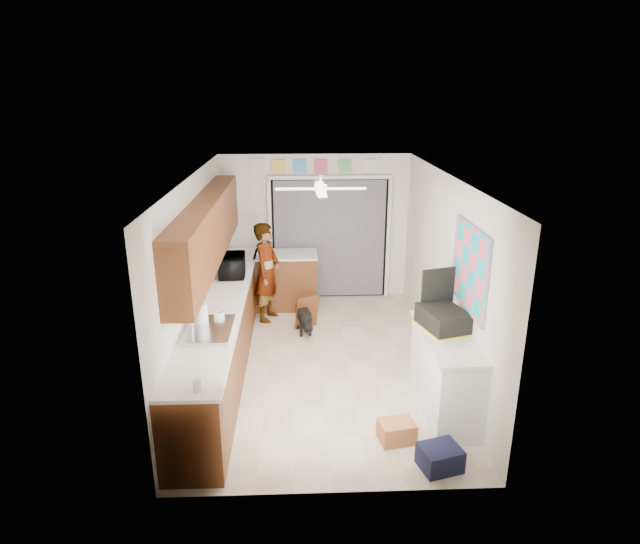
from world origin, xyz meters
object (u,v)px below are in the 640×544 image
object	(u,v)px
cup	(219,316)
suitcase	(443,319)
microwave	(232,266)
navy_crate	(440,458)
cardboard_box	(397,431)
man	(267,272)
dog	(303,319)
paper_towel_roll	(202,315)

from	to	relation	value
cup	suitcase	world-z (taller)	suitcase
cup	microwave	bearing A→B (deg)	90.86
microwave	navy_crate	size ratio (longest dim) A/B	1.44
microwave	navy_crate	world-z (taller)	microwave
cardboard_box	navy_crate	distance (m)	0.56
navy_crate	microwave	bearing A→B (deg)	126.51
cup	cardboard_box	xyz separation A→B (m)	(1.94, -1.08, -0.88)
cup	man	distance (m)	2.22
man	dog	size ratio (longest dim) A/B	2.93
microwave	cup	distance (m)	1.60
suitcase	navy_crate	xyz separation A→B (m)	(-0.26, -1.17, -0.94)
microwave	man	distance (m)	0.79
cup	man	world-z (taller)	man
navy_crate	dog	world-z (taller)	dog
man	dog	bearing A→B (deg)	-115.80
paper_towel_roll	cardboard_box	size ratio (longest dim) A/B	0.76
microwave	man	bearing A→B (deg)	-43.12
paper_towel_roll	man	distance (m)	2.43
cardboard_box	dog	bearing A→B (deg)	109.14
suitcase	dog	world-z (taller)	suitcase
microwave	dog	bearing A→B (deg)	-92.21
cup	man	size ratio (longest dim) A/B	0.08
microwave	cardboard_box	xyz separation A→B (m)	(1.96, -2.68, -0.98)
suitcase	man	world-z (taller)	man
paper_towel_roll	suitcase	distance (m)	2.71
cardboard_box	dog	world-z (taller)	dog
suitcase	cardboard_box	xyz separation A→B (m)	(-0.61, -0.73, -0.95)
suitcase	navy_crate	distance (m)	1.53
paper_towel_roll	cardboard_box	xyz separation A→B (m)	(2.10, -0.91, -0.96)
navy_crate	dog	bearing A→B (deg)	112.19
suitcase	navy_crate	world-z (taller)	suitcase
man	navy_crate	bearing A→B (deg)	-135.37
man	paper_towel_roll	bearing A→B (deg)	-176.30
suitcase	cardboard_box	size ratio (longest dim) A/B	1.54
paper_towel_roll	cardboard_box	distance (m)	2.48
cup	cardboard_box	size ratio (longest dim) A/B	0.36
cup	dog	distance (m)	2.06
cardboard_box	dog	size ratio (longest dim) A/B	0.67
microwave	navy_crate	xyz separation A→B (m)	(2.31, -3.12, -0.98)
suitcase	dog	bearing A→B (deg)	111.46
cup	man	xyz separation A→B (m)	(0.44, 2.17, -0.20)
cardboard_box	dog	distance (m)	2.87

